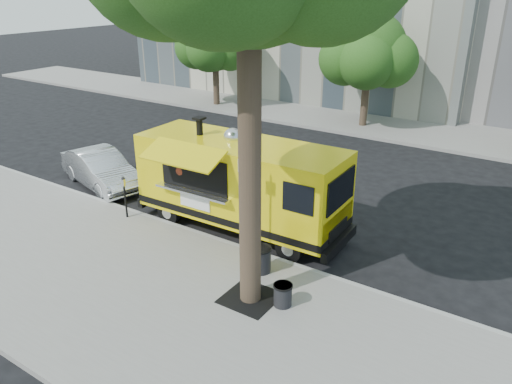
% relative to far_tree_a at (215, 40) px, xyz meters
% --- Properties ---
extents(ground, '(120.00, 120.00, 0.00)m').
position_rel_far_tree_a_xyz_m(ground, '(10.00, -12.30, -3.78)').
color(ground, black).
rests_on(ground, ground).
extents(sidewalk, '(60.00, 6.00, 0.15)m').
position_rel_far_tree_a_xyz_m(sidewalk, '(10.00, -16.30, -3.70)').
color(sidewalk, gray).
rests_on(sidewalk, ground).
extents(curb, '(60.00, 0.14, 0.16)m').
position_rel_far_tree_a_xyz_m(curb, '(10.00, -13.23, -3.70)').
color(curb, '#999993').
rests_on(curb, ground).
extents(far_sidewalk, '(60.00, 5.00, 0.15)m').
position_rel_far_tree_a_xyz_m(far_sidewalk, '(10.00, 1.20, -3.70)').
color(far_sidewalk, gray).
rests_on(far_sidewalk, ground).
extents(tree_well, '(1.20, 1.20, 0.02)m').
position_rel_far_tree_a_xyz_m(tree_well, '(12.60, -15.10, -3.62)').
color(tree_well, black).
rests_on(tree_well, sidewalk).
extents(far_tree_a, '(3.42, 3.42, 5.36)m').
position_rel_far_tree_a_xyz_m(far_tree_a, '(0.00, 0.00, 0.00)').
color(far_tree_a, '#33261C').
rests_on(far_tree_a, far_sidewalk).
extents(far_tree_b, '(3.60, 3.60, 5.50)m').
position_rel_far_tree_a_xyz_m(far_tree_b, '(9.00, 0.40, 0.06)').
color(far_tree_b, '#33261C').
rests_on(far_tree_b, far_sidewalk).
extents(sign_post, '(0.28, 0.06, 3.00)m').
position_rel_far_tree_a_xyz_m(sign_post, '(11.55, -13.85, -1.93)').
color(sign_post, silver).
rests_on(sign_post, sidewalk).
extents(parking_meter, '(0.11, 0.11, 1.33)m').
position_rel_far_tree_a_xyz_m(parking_meter, '(7.00, -13.65, -2.79)').
color(parking_meter, black).
rests_on(parking_meter, sidewalk).
extents(food_truck, '(6.58, 3.11, 3.22)m').
position_rel_far_tree_a_xyz_m(food_truck, '(10.20, -12.13, -2.26)').
color(food_truck, yellow).
rests_on(food_truck, ground).
extents(sedan, '(4.20, 2.37, 1.31)m').
position_rel_far_tree_a_xyz_m(sedan, '(4.08, -12.11, -3.12)').
color(sedan, silver).
rests_on(sedan, ground).
extents(trash_bin_left, '(0.45, 0.45, 0.53)m').
position_rel_far_tree_a_xyz_m(trash_bin_left, '(13.35, -14.91, -3.34)').
color(trash_bin_left, black).
rests_on(trash_bin_left, sidewalk).
extents(trash_bin_right, '(0.55, 0.55, 0.66)m').
position_rel_far_tree_a_xyz_m(trash_bin_right, '(12.16, -13.98, -3.27)').
color(trash_bin_right, black).
rests_on(trash_bin_right, sidewalk).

